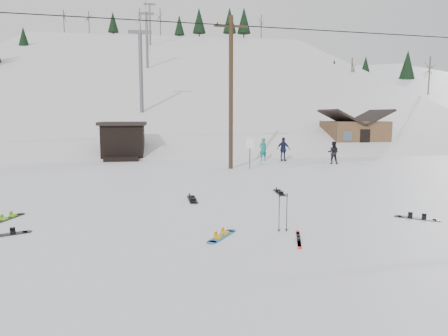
{
  "coord_description": "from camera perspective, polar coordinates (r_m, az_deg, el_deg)",
  "views": [
    {
      "loc": [
        -2.1,
        -9.83,
        3.22
      ],
      "look_at": [
        0.01,
        3.8,
        1.4
      ],
      "focal_mm": 32.0,
      "sensor_mm": 36.0,
      "label": 1
    }
  ],
  "objects": [
    {
      "name": "skier_dark",
      "position": [
        27.6,
        15.34,
        2.13
      ],
      "size": [
        0.92,
        0.86,
        1.51
      ],
      "primitive_type": "imported",
      "rotation": [
        0.0,
        0.0,
        2.61
      ],
      "color": "black",
      "rests_on": "ground"
    },
    {
      "name": "hero_skis",
      "position": [
        10.77,
        10.61,
        -9.89
      ],
      "size": [
        0.55,
        1.52,
        0.08
      ],
      "rotation": [
        0.0,
        0.0,
        -0.3
      ],
      "color": "red",
      "rests_on": "ground"
    },
    {
      "name": "ski_poles",
      "position": [
        11.26,
        8.43,
        -6.26
      ],
      "size": [
        0.3,
        0.08,
        1.08
      ],
      "color": "black",
      "rests_on": "ground"
    },
    {
      "name": "skier_teal",
      "position": [
        28.69,
        5.59,
        2.66
      ],
      "size": [
        0.67,
        0.54,
        1.62
      ],
      "primitive_type": "imported",
      "rotation": [
        0.0,
        0.0,
        3.43
      ],
      "color": "#0B7469",
      "rests_on": "ground"
    },
    {
      "name": "lift_tower_near",
      "position": [
        40.14,
        -11.8,
        14.0
      ],
      "size": [
        2.2,
        0.36,
        8.0
      ],
      "color": "#595B60",
      "rests_on": "ski_slope"
    },
    {
      "name": "ground",
      "position": [
        10.55,
        3.17,
        -10.26
      ],
      "size": [
        200.0,
        200.0,
        0.0
      ],
      "primitive_type": "plane",
      "color": "silver",
      "rests_on": "ground"
    },
    {
      "name": "treeline_crest",
      "position": [
        95.91,
        -7.57,
        5.53
      ],
      "size": [
        50.0,
        6.0,
        10.0
      ],
      "primitive_type": null,
      "color": "black",
      "rests_on": "ski_slope"
    },
    {
      "name": "lift_tower_mid",
      "position": [
        60.89,
        -10.97,
        17.93
      ],
      "size": [
        2.2,
        0.36,
        8.0
      ],
      "color": "#595B60",
      "rests_on": "ski_slope"
    },
    {
      "name": "lift_tower_far",
      "position": [
        81.77,
        -10.55,
        19.86
      ],
      "size": [
        2.2,
        0.36,
        8.0
      ],
      "color": "#595B60",
      "rests_on": "ski_slope"
    },
    {
      "name": "ridge_right",
      "position": [
        73.42,
        24.61,
        -4.34
      ],
      "size": [
        45.66,
        93.98,
        54.59
      ],
      "primitive_type": "cube",
      "rotation": [
        0.21,
        -0.05,
        -0.12
      ],
      "color": "silver",
      "rests_on": "ground"
    },
    {
      "name": "skier_navy",
      "position": [
        28.64,
        8.5,
        2.67
      ],
      "size": [
        1.01,
        0.96,
        1.68
      ],
      "primitive_type": "imported",
      "rotation": [
        0.0,
        0.0,
        2.41
      ],
      "color": "#191C40",
      "rests_on": "ground"
    },
    {
      "name": "cabin",
      "position": [
        37.94,
        18.07,
        4.53
      ],
      "size": [
        5.39,
        4.4,
        3.77
      ],
      "color": "brown",
      "rests_on": "ground"
    },
    {
      "name": "skier_pink",
      "position": [
        36.54,
        17.1,
        3.46
      ],
      "size": [
        1.2,
        0.84,
        1.68
      ],
      "primitive_type": "imported",
      "rotation": [
        0.0,
        0.0,
        2.92
      ],
      "color": "#B94166",
      "rests_on": "ground"
    },
    {
      "name": "ski_slope",
      "position": [
        66.62,
        -6.78,
        -5.74
      ],
      "size": [
        60.0,
        85.24,
        65.97
      ],
      "primitive_type": "cube",
      "rotation": [
        0.31,
        0.0,
        0.0
      ],
      "color": "silver",
      "rests_on": "ground"
    },
    {
      "name": "board_scatter_d",
      "position": [
        14.01,
        25.85,
        -6.44
      ],
      "size": [
        1.13,
        0.91,
        0.09
      ],
      "rotation": [
        0.0,
        0.0,
        -0.65
      ],
      "color": "black",
      "rests_on": "ground"
    },
    {
      "name": "board_scatter_b",
      "position": [
        15.42,
        -4.54,
        -4.44
      ],
      "size": [
        0.34,
        1.63,
        0.11
      ],
      "rotation": [
        0.0,
        0.0,
        1.6
      ],
      "color": "black",
      "rests_on": "ground"
    },
    {
      "name": "treeline_right",
      "position": [
        64.41,
        27.56,
        3.81
      ],
      "size": [
        20.0,
        60.0,
        10.0
      ],
      "primitive_type": null,
      "color": "black",
      "rests_on": "ground"
    },
    {
      "name": "board_scatter_c",
      "position": [
        14.33,
        -28.4,
        -6.29
      ],
      "size": [
        0.63,
        1.31,
        0.1
      ],
      "rotation": [
        0.0,
        0.0,
        1.23
      ],
      "color": "black",
      "rests_on": "ground"
    },
    {
      "name": "hero_snowboard",
      "position": [
        10.81,
        -0.33,
        -9.67
      ],
      "size": [
        0.93,
        1.21,
        0.1
      ],
      "rotation": [
        0.0,
        0.0,
        0.96
      ],
      "color": "blue",
      "rests_on": "ground"
    },
    {
      "name": "utility_pole",
      "position": [
        24.22,
        0.99,
        10.98
      ],
      "size": [
        2.0,
        0.26,
        9.0
      ],
      "color": "#3A2819",
      "rests_on": "ground"
    },
    {
      "name": "lift_hut",
      "position": [
        30.96,
        -14.18,
        3.86
      ],
      "size": [
        3.4,
        4.1,
        2.75
      ],
      "color": "black",
      "rests_on": "ground"
    },
    {
      "name": "board_scatter_a",
      "position": [
        12.44,
        -28.84,
        -8.32
      ],
      "size": [
        1.26,
        0.69,
        0.09
      ],
      "rotation": [
        0.0,
        0.0,
        0.41
      ],
      "color": "black",
      "rests_on": "ground"
    },
    {
      "name": "board_scatter_f",
      "position": [
        16.89,
        7.92,
        -3.45
      ],
      "size": [
        0.33,
        1.47,
        0.1
      ],
      "rotation": [
        0.0,
        0.0,
        1.52
      ],
      "color": "black",
      "rests_on": "ground"
    },
    {
      "name": "trail_sign",
      "position": [
        24.06,
        3.73,
        2.87
      ],
      "size": [
        0.5,
        0.09,
        1.85
      ],
      "color": "#595B60",
      "rests_on": "ground"
    }
  ]
}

